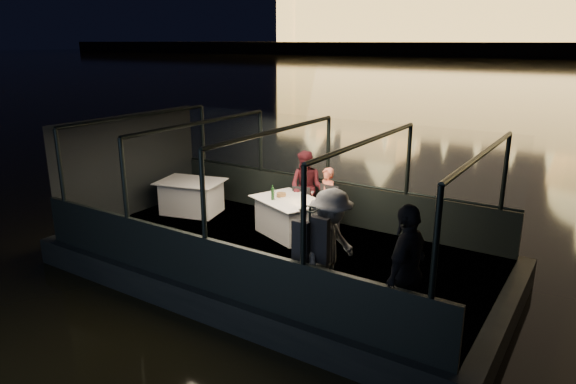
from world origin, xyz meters
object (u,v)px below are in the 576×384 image
Objects in this scene: chair_port_right at (324,213)px; person_woman_coral at (327,195)px; passenger_dark at (406,275)px; dining_table_aft at (192,197)px; coat_stand at (309,254)px; wine_bottle at (273,193)px; passenger_stripe at (330,250)px; chair_port_left at (297,208)px; person_man_maroon at (306,190)px; dining_table_central at (289,217)px.

person_woman_coral reaches higher than chair_port_right.
dining_table_aft is at bearing -108.10° from passenger_dark.
coat_stand reaches higher than person_woman_coral.
person_woman_coral is 4.09m from passenger_dark.
wine_bottle is (-0.85, -0.64, 0.47)m from chair_port_right.
person_woman_coral is 0.74× the size of passenger_stripe.
dining_table_aft is at bearing 69.74° from passenger_stripe.
passenger_stripe is at bearing -62.08° from chair_port_left.
dining_table_aft is 4.79× the size of wine_bottle.
chair_port_left is at bearing -126.14° from passenger_dark.
chair_port_right is 3.27× the size of wine_bottle.
person_man_maroon is 1.03m from wine_bottle.
coat_stand is (1.93, -2.44, 0.51)m from dining_table_central.
dining_table_central is 0.90× the size of person_man_maroon.
person_man_maroon reaches higher than wine_bottle.
person_woman_coral is at bearing -11.88° from person_man_maroon.
passenger_dark is at bearing -45.33° from person_man_maroon.
dining_table_aft is 0.80× the size of passenger_stripe.
person_woman_coral is (0.50, 0.72, 0.36)m from dining_table_central.
wine_bottle reaches higher than dining_table_central.
person_woman_coral is 1.19m from wine_bottle.
chair_port_left reaches higher than dining_table_aft.
chair_port_left is (-0.08, 0.45, 0.06)m from dining_table_central.
passenger_dark is (3.40, -2.69, 0.40)m from chair_port_left.
dining_table_central is at bearing -92.60° from chair_port_left.
dining_table_central is 1.46× the size of chair_port_right.
dining_table_central is 1.70× the size of chair_port_left.
dining_table_central is at bearing -89.25° from person_man_maroon.
chair_port_right is at bearing 8.27° from dining_table_aft.
person_man_maroon is (-0.55, 0.08, 0.00)m from person_woman_coral.
chair_port_right is at bearing 36.92° from wine_bottle.
wine_bottle is at bearing -144.43° from dining_table_central.
dining_table_aft is 1.46× the size of chair_port_right.
passenger_dark reaches higher than dining_table_aft.
coat_stand is 1.01× the size of person_man_maroon.
dining_table_central is 1.00× the size of dining_table_aft.
chair_port_left is 3.31m from passenger_stripe.
chair_port_right is 0.41m from person_woman_coral.
person_woman_coral reaches higher than dining_table_aft.
person_woman_coral is (3.16, 0.74, 0.36)m from dining_table_aft.
wine_bottle is (-0.21, -0.99, 0.17)m from person_man_maroon.
person_woman_coral is at bearing 55.45° from dining_table_central.
chair_port_left is 0.81m from wine_bottle.
passenger_dark is at bearing -51.20° from chair_port_left.
coat_stand is at bearing -55.20° from chair_port_right.
chair_port_left is at bearing 100.19° from dining_table_central.
coat_stand is (1.34, -2.89, 0.45)m from chair_port_right.
coat_stand is at bearing -42.05° from person_woman_coral.
passenger_dark is at bearing -29.88° from wine_bottle.
person_man_maroon is at bearing 93.98° from dining_table_central.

